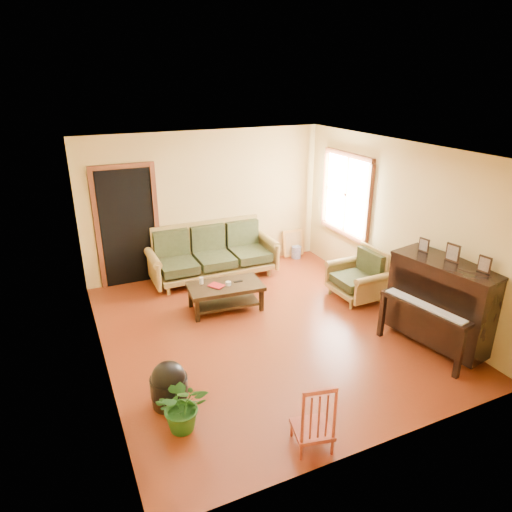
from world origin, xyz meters
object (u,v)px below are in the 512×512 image
red_chair (313,413)px  ceramic_crock (296,252)px  coffee_table (225,297)px  armchair (356,275)px  piano (442,304)px  sofa (214,253)px  potted_plant (183,405)px  footstool (169,389)px

red_chair → ceramic_crock: (2.35, 4.50, -0.28)m
coffee_table → armchair: 2.18m
piano → ceramic_crock: size_ratio=5.70×
sofa → potted_plant: (-1.60, -3.51, -0.19)m
coffee_table → armchair: (2.10, -0.54, 0.21)m
armchair → sofa: bearing=135.3°
armchair → potted_plant: size_ratio=1.41×
armchair → coffee_table: bearing=164.1°
coffee_table → armchair: bearing=-14.5°
coffee_table → footstool: bearing=-126.8°
sofa → footstool: size_ratio=5.41×
sofa → armchair: sofa is taller
sofa → coffee_table: sofa is taller
potted_plant → footstool: bearing=94.9°
armchair → red_chair: size_ratio=1.06×
coffee_table → armchair: armchair is taller
red_chair → potted_plant: 1.34m
footstool → red_chair: bearing=-46.7°
red_chair → ceramic_crock: red_chair is taller
sofa → ceramic_crock: bearing=7.5°
piano → footstool: 3.71m
armchair → potted_plant: 3.88m
sofa → armchair: bearing=-43.0°
coffee_table → red_chair: bearing=-94.8°
sofa → coffee_table: size_ratio=1.98×
armchair → ceramic_crock: bearing=88.8°
footstool → sofa: bearing=61.9°
potted_plant → ceramic_crock: bearing=47.4°
coffee_table → piano: piano is taller
coffee_table → ceramic_crock: bearing=34.5°
sofa → piano: piano is taller
piano → red_chair: 2.69m
footstool → coffee_table: bearing=53.2°
coffee_table → potted_plant: 2.67m
footstool → armchair: bearing=20.7°
piano → red_chair: (-2.54, -0.88, -0.22)m
sofa → red_chair: 4.30m
coffee_table → red_chair: red_chair is taller
sofa → armchair: 2.55m
armchair → red_chair: (-2.35, -2.52, -0.03)m
coffee_table → red_chair: (-0.25, -3.06, 0.19)m
piano → potted_plant: size_ratio=2.33×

